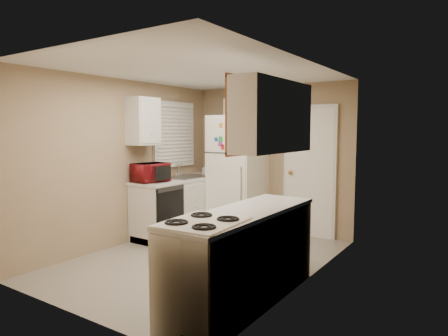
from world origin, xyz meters
The scene contains 19 objects.
floor centered at (0.00, 0.00, 0.00)m, with size 3.80×3.80×0.00m, color #AAA395.
ceiling centered at (0.00, 0.00, 2.40)m, with size 3.80×3.80×0.00m, color white.
wall_left centered at (-1.40, 0.00, 1.20)m, with size 3.80×3.80×0.00m, color tan.
wall_right centered at (1.40, 0.00, 1.20)m, with size 3.80×3.80×0.00m, color tan.
wall_back centered at (0.00, 1.90, 1.20)m, with size 2.80×2.80×0.00m, color tan.
wall_front centered at (0.00, -1.90, 1.20)m, with size 2.80×2.80×0.00m, color tan.
left_counter centered at (-1.10, 0.90, 0.45)m, with size 0.60×1.80×0.90m, color silver.
dishwasher centered at (-0.81, 0.30, 0.49)m, with size 0.03×0.58×0.72m, color black.
sink centered at (-1.10, 1.05, 0.86)m, with size 0.54×0.74×0.16m, color gray.
microwave centered at (-1.15, 0.25, 1.05)m, with size 0.28×0.51×0.34m, color maroon.
soap_bottle centered at (-1.15, 1.62, 1.00)m, with size 0.07×0.08×0.17m, color silver.
window_blinds centered at (-1.36, 1.05, 1.60)m, with size 0.10×0.98×1.08m, color silver.
upper_cabinet_left centered at (-1.25, 0.22, 1.80)m, with size 0.30×0.45×0.70m, color silver.
refrigerator centered at (-0.42, 1.54, 0.95)m, with size 0.79×0.76×1.91m, color white.
cabinet_over_fridge centered at (-0.40, 1.75, 2.00)m, with size 0.70×0.30×0.40m, color silver.
interior_door centered at (0.70, 1.86, 1.02)m, with size 0.86×0.06×2.08m, color white.
right_counter centered at (1.10, -0.80, 0.45)m, with size 0.60×2.00×0.90m, color silver.
stove centered at (1.08, -1.44, 0.43)m, with size 0.57×0.71×0.86m, color white.
upper_cabinet_right centered at (1.25, -0.50, 1.80)m, with size 0.30×1.20×0.70m, color silver.
Camera 1 is at (3.04, -4.04, 1.67)m, focal length 32.00 mm.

